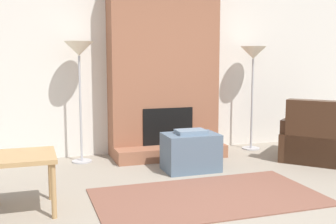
# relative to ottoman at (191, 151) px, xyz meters

# --- Properties ---
(ground_plane) EXTENTS (24.00, 24.00, 0.00)m
(ground_plane) POSITION_rel_ottoman_xyz_m (-0.04, -1.74, -0.24)
(ground_plane) COLOR gray
(wall_back) EXTENTS (7.20, 0.06, 2.60)m
(wall_back) POSITION_rel_ottoman_xyz_m (-0.04, 1.22, 1.06)
(wall_back) COLOR silver
(wall_back) RESTS_ON ground_plane
(fireplace) EXTENTS (1.54, 0.74, 2.60)m
(fireplace) POSITION_rel_ottoman_xyz_m (-0.04, 0.96, 1.00)
(fireplace) COLOR #935B42
(fireplace) RESTS_ON ground_plane
(ottoman) EXTENTS (0.66, 0.45, 0.51)m
(ottoman) POSITION_rel_ottoman_xyz_m (0.00, 0.00, 0.00)
(ottoman) COLOR slate
(ottoman) RESTS_ON ground_plane
(armchair) EXTENTS (1.34, 1.33, 0.84)m
(armchair) POSITION_rel_ottoman_xyz_m (1.84, -0.03, 0.02)
(armchair) COLOR #422819
(armchair) RESTS_ON ground_plane
(side_table) EXTENTS (0.57, 0.59, 0.53)m
(side_table) POSITION_rel_ottoman_xyz_m (-1.93, -0.82, 0.21)
(side_table) COLOR tan
(side_table) RESTS_ON ground_plane
(floor_lamp_left) EXTENTS (0.38, 0.38, 1.59)m
(floor_lamp_left) POSITION_rel_ottoman_xyz_m (-1.22, 0.85, 1.16)
(floor_lamp_left) COLOR #ADADB2
(floor_lamp_left) RESTS_ON ground_plane
(floor_lamp_right) EXTENTS (0.38, 0.38, 1.54)m
(floor_lamp_right) POSITION_rel_ottoman_xyz_m (1.32, 0.85, 1.12)
(floor_lamp_right) COLOR #ADADB2
(floor_lamp_right) RESTS_ON ground_plane
(area_rug) EXTENTS (2.25, 1.25, 0.01)m
(area_rug) POSITION_rel_ottoman_xyz_m (-0.20, -0.99, -0.23)
(area_rug) COLOR brown
(area_rug) RESTS_ON ground_plane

